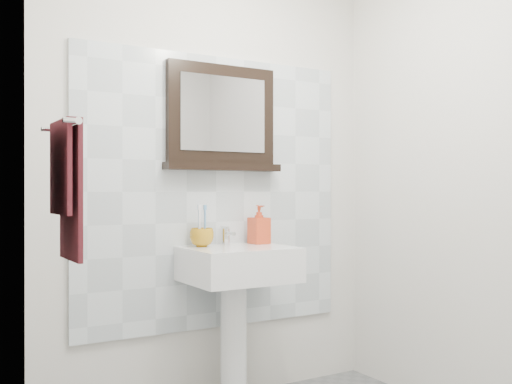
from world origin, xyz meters
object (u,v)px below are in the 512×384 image
soap_dispenser (259,224)px  hand_towel (67,179)px  framed_mirror (222,121)px  pedestal_sink (238,282)px  toothbrush_cup (202,237)px

soap_dispenser → hand_towel: 1.26m
soap_dispenser → framed_mirror: framed_mirror is taller
soap_dispenser → framed_mirror: size_ratio=0.31×
pedestal_sink → hand_towel: (-0.96, -0.35, 0.53)m
soap_dispenser → framed_mirror: (-0.19, 0.08, 0.58)m
hand_towel → toothbrush_cup: bearing=29.3°
pedestal_sink → soap_dispenser: soap_dispenser is taller
soap_dispenser → hand_towel: bearing=-161.0°
toothbrush_cup → soap_dispenser: size_ratio=0.58×
framed_mirror → hand_towel: (-0.97, -0.53, -0.34)m
pedestal_sink → toothbrush_cup: size_ratio=7.69×
soap_dispenser → hand_towel: size_ratio=0.39×
hand_towel → soap_dispenser: bearing=21.2°
hand_towel → pedestal_sink: bearing=19.8°
framed_mirror → hand_towel: framed_mirror is taller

